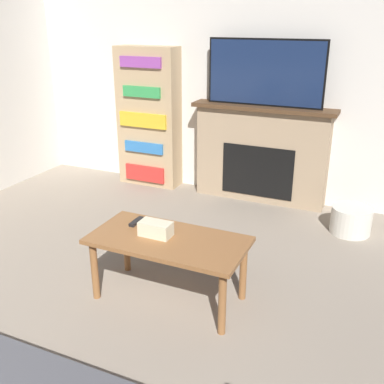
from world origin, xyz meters
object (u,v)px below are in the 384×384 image
object	(u,v)px
tv	(265,73)
coffee_table	(168,247)
fireplace	(261,154)
storage_basket	(351,220)
bookshelf	(149,118)

from	to	relation	value
tv	coffee_table	bearing A→B (deg)	-91.48
coffee_table	fireplace	bearing A→B (deg)	88.54
fireplace	coffee_table	bearing A→B (deg)	-91.46
tv	storage_basket	distance (m)	1.64
fireplace	storage_basket	xyz separation A→B (m)	(1.00, -0.45, -0.39)
tv	bookshelf	world-z (taller)	tv
coffee_table	bookshelf	xyz separation A→B (m)	(-1.28, 2.04, 0.37)
coffee_table	storage_basket	distance (m)	1.95
coffee_table	bookshelf	bearing A→B (deg)	122.11
tv	bookshelf	distance (m)	1.45
fireplace	tv	distance (m)	0.83
coffee_table	storage_basket	bearing A→B (deg)	56.83
bookshelf	storage_basket	world-z (taller)	bookshelf
fireplace	coffee_table	size ratio (longest dim) A/B	1.39
bookshelf	fireplace	bearing A→B (deg)	0.96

